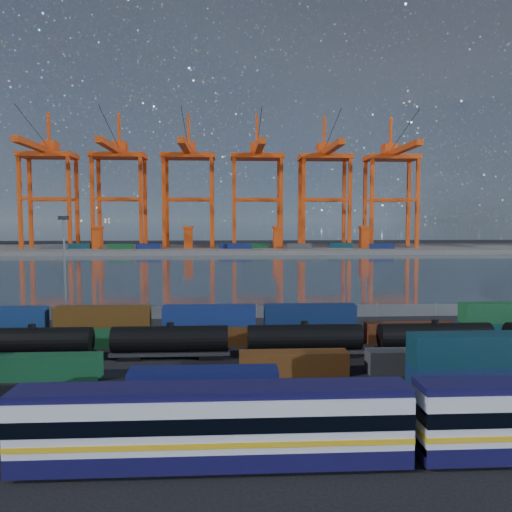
{
  "coord_description": "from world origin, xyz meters",
  "views": [
    {
      "loc": [
        -4.45,
        -52.59,
        15.87
      ],
      "look_at": [
        0.0,
        30.0,
        10.0
      ],
      "focal_mm": 35.0,
      "sensor_mm": 36.0,
      "label": 1
    }
  ],
  "objects": [
    {
      "name": "ground",
      "position": [
        0.0,
        0.0,
        0.0
      ],
      "size": [
        700.0,
        700.0,
        0.0
      ],
      "primitive_type": "plane",
      "color": "black",
      "rests_on": "ground"
    },
    {
      "name": "harbor_water",
      "position": [
        0.0,
        105.0,
        0.01
      ],
      "size": [
        700.0,
        700.0,
        0.0
      ],
      "primitive_type": "plane",
      "color": "#303D46",
      "rests_on": "ground"
    },
    {
      "name": "far_quay",
      "position": [
        0.0,
        210.0,
        1.0
      ],
      "size": [
        700.0,
        70.0,
        2.0
      ],
      "primitive_type": "cube",
      "color": "#514F4C",
      "rests_on": "ground"
    },
    {
      "name": "distant_mountains",
      "position": [
        63.02,
        1600.0,
        220.29
      ],
      "size": [
        2470.0,
        1100.0,
        520.0
      ],
      "color": "#1E2630",
      "rests_on": "ground"
    },
    {
      "name": "container_row_south",
      "position": [
        -15.62,
        -9.35,
        2.29
      ],
      "size": [
        141.47,
        2.66,
        5.68
      ],
      "color": "#424547",
      "rests_on": "ground"
    },
    {
      "name": "container_row_mid",
      "position": [
        -9.09,
        -2.35,
        1.46
      ],
      "size": [
        140.25,
        2.28,
        4.85
      ],
      "color": "#464A4C",
      "rests_on": "ground"
    },
    {
      "name": "container_row_north",
      "position": [
        -2.01,
        10.52,
        2.12
      ],
      "size": [
        128.4,
        2.39,
        5.09
      ],
      "color": "navy",
      "rests_on": "ground"
    },
    {
      "name": "tanker_string",
      "position": [
        -18.99,
        4.18,
        2.11
      ],
      "size": [
        122.21,
        2.95,
        4.21
      ],
      "color": "black",
      "rests_on": "ground"
    },
    {
      "name": "waterfront_fence",
      "position": [
        -0.0,
        28.0,
        1.0
      ],
      "size": [
        160.12,
        0.12,
        2.2
      ],
      "color": "#595B5E",
      "rests_on": "ground"
    },
    {
      "name": "yard_light_mast",
      "position": [
        -30.0,
        26.0,
        9.3
      ],
      "size": [
        1.6,
        0.4,
        16.6
      ],
      "color": "slate",
      "rests_on": "ground"
    },
    {
      "name": "gantry_cranes",
      "position": [
        -7.5,
        203.14,
        42.91
      ],
      "size": [
        201.92,
        51.69,
        70.0
      ],
      "color": "#DF440F",
      "rests_on": "ground"
    },
    {
      "name": "quay_containers",
      "position": [
        -11.0,
        195.46,
        3.3
      ],
      "size": [
        172.58,
        10.99,
        2.6
      ],
      "color": "navy",
      "rests_on": "far_quay"
    },
    {
      "name": "straddle_carriers",
      "position": [
        -2.5,
        200.0,
        7.82
      ],
      "size": [
        140.0,
        7.0,
        11.1
      ],
      "color": "#DF440F",
      "rests_on": "far_quay"
    }
  ]
}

